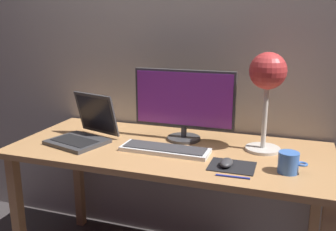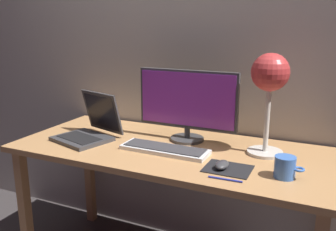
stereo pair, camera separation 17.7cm
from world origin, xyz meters
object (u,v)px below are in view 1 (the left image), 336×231
coffee_mug (289,163)px  pen (233,177)px  monitor (184,102)px  keyboard_main (164,149)px  mouse (226,163)px  desk_lamp (267,78)px  laptop (86,128)px

coffee_mug → pen: bearing=-149.2°
monitor → coffee_mug: size_ratio=4.47×
keyboard_main → pen: (0.37, -0.20, -0.01)m
keyboard_main → mouse: bearing=-16.6°
mouse → coffee_mug: 0.26m
desk_lamp → monitor: bearing=175.2°
laptop → pen: (0.82, -0.23, -0.06)m
desk_lamp → pen: (-0.09, -0.38, -0.36)m
monitor → desk_lamp: size_ratio=1.12×
monitor → laptop: size_ratio=1.51×
monitor → keyboard_main: size_ratio=1.22×
keyboard_main → desk_lamp: desk_lamp is taller
coffee_mug → desk_lamp: bearing=116.8°
monitor → coffee_mug: (0.54, -0.28, -0.16)m
laptop → pen: bearing=-15.9°
laptop → coffee_mug: bearing=-5.9°
desk_lamp → pen: bearing=-103.0°
coffee_mug → pen: 0.25m
desk_lamp → coffee_mug: bearing=-63.2°
monitor → keyboard_main: bearing=-100.0°
keyboard_main → laptop: 0.46m
laptop → coffee_mug: 1.04m
desk_lamp → pen: 0.53m
laptop → mouse: size_ratio=3.74×
mouse → desk_lamp: bearing=64.0°
monitor → mouse: bearing=-47.0°
laptop → mouse: bearing=-9.4°
mouse → pen: 0.12m
monitor → pen: bearing=-51.2°
desk_lamp → mouse: bearing=-116.0°
pen → monitor: bearing=128.8°
keyboard_main → coffee_mug: 0.59m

